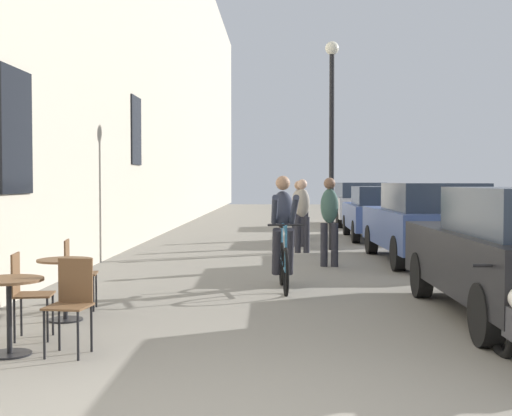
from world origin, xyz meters
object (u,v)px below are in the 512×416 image
pedestrian_mid (302,211)px  parked_car_fourth (358,203)px  cafe_table_mid (65,276)px  cafe_chair_near_toward_street (71,299)px  cafe_table_near (9,300)px  cafe_chair_mid_toward_street (75,269)px  pedestrian_furthest (302,206)px  parked_car_third (380,212)px  cafe_chair_near_toward_wall (26,289)px  parked_car_second (427,221)px  pedestrian_near (329,217)px  street_lamp (332,118)px  pedestrian_far (299,210)px  cyclist_on_bicycle (283,235)px

pedestrian_mid → parked_car_fourth: bearing=76.3°
cafe_table_mid → cafe_chair_near_toward_street: bearing=-70.6°
cafe_table_near → cafe_chair_mid_toward_street: (-0.05, 2.27, -0.00)m
pedestrian_furthest → parked_car_third: size_ratio=0.39×
cafe_chair_near_toward_wall → parked_car_fourth: size_ratio=0.20×
cafe_chair_mid_toward_street → parked_car_fourth: size_ratio=0.20×
cafe_chair_near_toward_wall → parked_car_second: 8.88m
pedestrian_near → parked_car_third: 6.52m
cafe_chair_near_toward_street → cafe_chair_mid_toward_street: (-0.61, 2.19, 0.00)m
street_lamp → parked_car_fourth: 9.50m
street_lamp → pedestrian_far: bearing=133.4°
cafe_table_near → cafe_chair_mid_toward_street: bearing=91.2°
cyclist_on_bicycle → parked_car_third: cyclist_on_bicycle is taller
cafe_table_near → cyclist_on_bicycle: (2.59, 4.12, 0.29)m
pedestrian_far → parked_car_fourth: 8.62m
pedestrian_far → pedestrian_mid: bearing=-88.6°
cafe_table_mid → pedestrian_near: size_ratio=0.42×
cafe_chair_mid_toward_street → street_lamp: size_ratio=0.18×
pedestrian_near → pedestrian_furthest: 6.22m
cafe_chair_mid_toward_street → pedestrian_far: size_ratio=0.54×
cafe_table_near → pedestrian_furthest: pedestrian_furthest is taller
pedestrian_near → pedestrian_mid: (-0.43, 2.53, -0.01)m
cafe_chair_near_toward_street → pedestrian_far: (2.46, 10.70, 0.40)m
cafe_table_near → cafe_chair_near_toward_wall: bearing=96.7°
pedestrian_mid → street_lamp: bearing=43.1°
cafe_table_near → pedestrian_far: bearing=74.3°
pedestrian_furthest → parked_car_third: (2.16, 0.03, -0.15)m
cafe_chair_near_toward_wall → pedestrian_far: bearing=73.0°
cafe_chair_near_toward_wall → cafe_table_mid: (0.10, 0.96, 0.00)m
parked_car_second → pedestrian_near: bearing=-159.4°
pedestrian_mid → pedestrian_furthest: size_ratio=1.02×
cafe_table_mid → parked_car_second: parked_car_second is taller
cafe_chair_near_toward_street → parked_car_second: (4.93, 7.48, 0.31)m
cafe_chair_near_toward_wall → street_lamp: (3.85, 9.35, 2.59)m
cafe_chair_near_toward_street → cafe_chair_mid_toward_street: same height
pedestrian_mid → parked_car_third: pedestrian_mid is taller
cyclist_on_bicycle → pedestrian_mid: size_ratio=1.05×
parked_car_fourth → parked_car_second: bearing=-89.7°
pedestrian_far → pedestrian_furthest: pedestrian_furthest is taller
cafe_chair_mid_toward_street → parked_car_fourth: 17.67m
cafe_table_near → pedestrian_furthest: size_ratio=0.44×
pedestrian_mid → parked_car_second: (2.43, -1.77, -0.12)m
cyclist_on_bicycle → pedestrian_mid: cyclist_on_bicycle is taller
street_lamp → parked_car_fourth: (1.67, 9.07, -2.29)m
pedestrian_far → parked_car_fourth: size_ratio=0.36×
pedestrian_mid → parked_car_third: size_ratio=0.40×
cafe_chair_near_toward_street → cafe_table_near: bearing=-172.4°
cafe_chair_near_toward_wall → parked_car_fourth: (5.51, 18.42, 0.30)m
pedestrian_mid → parked_car_third: bearing=58.4°
cafe_table_near → pedestrian_near: pedestrian_near is taller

